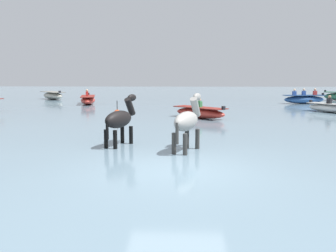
{
  "coord_description": "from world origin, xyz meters",
  "views": [
    {
      "loc": [
        0.11,
        -8.74,
        2.58
      ],
      "look_at": [
        -0.34,
        3.68,
        0.85
      ],
      "focal_mm": 40.52,
      "sensor_mm": 36.0,
      "label": 1
    }
  ],
  "objects_px": {
    "boat_near_port": "(200,112)",
    "boat_far_offshore": "(53,96)",
    "horse_lead_black": "(120,121)",
    "boat_mid_outer": "(88,100)",
    "channel_buoy": "(117,113)",
    "horse_trailing_grey": "(187,123)",
    "boat_near_starboard": "(329,108)",
    "boat_distant_east": "(304,99)"
  },
  "relations": [
    {
      "from": "horse_trailing_grey",
      "to": "boat_distant_east",
      "type": "relative_size",
      "value": 0.61
    },
    {
      "from": "boat_far_offshore",
      "to": "boat_distant_east",
      "type": "height_order",
      "value": "boat_distant_east"
    },
    {
      "from": "channel_buoy",
      "to": "boat_near_starboard",
      "type": "bearing_deg",
      "value": 12.51
    },
    {
      "from": "channel_buoy",
      "to": "boat_near_port",
      "type": "bearing_deg",
      "value": -6.38
    },
    {
      "from": "horse_lead_black",
      "to": "boat_mid_outer",
      "type": "relative_size",
      "value": 0.56
    },
    {
      "from": "boat_near_port",
      "to": "horse_trailing_grey",
      "type": "bearing_deg",
      "value": -95.29
    },
    {
      "from": "horse_trailing_grey",
      "to": "boat_mid_outer",
      "type": "xyz_separation_m",
      "value": [
        -7.01,
        16.59,
        -0.53
      ]
    },
    {
      "from": "horse_lead_black",
      "to": "boat_far_offshore",
      "type": "xyz_separation_m",
      "value": [
        -9.17,
        20.63,
        -0.46
      ]
    },
    {
      "from": "horse_trailing_grey",
      "to": "boat_near_starboard",
      "type": "height_order",
      "value": "horse_trailing_grey"
    },
    {
      "from": "boat_near_port",
      "to": "channel_buoy",
      "type": "relative_size",
      "value": 3.47
    },
    {
      "from": "boat_far_offshore",
      "to": "boat_mid_outer",
      "type": "bearing_deg",
      "value": -48.66
    },
    {
      "from": "boat_far_offshore",
      "to": "boat_distant_east",
      "type": "relative_size",
      "value": 0.92
    },
    {
      "from": "boat_near_port",
      "to": "boat_far_offshore",
      "type": "bearing_deg",
      "value": 132.31
    },
    {
      "from": "boat_mid_outer",
      "to": "boat_far_offshore",
      "type": "height_order",
      "value": "boat_mid_outer"
    },
    {
      "from": "horse_trailing_grey",
      "to": "channel_buoy",
      "type": "bearing_deg",
      "value": 112.03
    },
    {
      "from": "boat_far_offshore",
      "to": "channel_buoy",
      "type": "bearing_deg",
      "value": -58.7
    },
    {
      "from": "horse_trailing_grey",
      "to": "boat_near_starboard",
      "type": "relative_size",
      "value": 0.74
    },
    {
      "from": "horse_lead_black",
      "to": "boat_near_starboard",
      "type": "relative_size",
      "value": 0.71
    },
    {
      "from": "boat_mid_outer",
      "to": "boat_near_port",
      "type": "relative_size",
      "value": 1.19
    },
    {
      "from": "horse_trailing_grey",
      "to": "boat_far_offshore",
      "type": "height_order",
      "value": "horse_trailing_grey"
    },
    {
      "from": "horse_trailing_grey",
      "to": "channel_buoy",
      "type": "xyz_separation_m",
      "value": [
        -3.52,
        8.69,
        -0.64
      ]
    },
    {
      "from": "boat_far_offshore",
      "to": "boat_near_starboard",
      "type": "bearing_deg",
      "value": -27.23
    },
    {
      "from": "horse_lead_black",
      "to": "boat_distant_east",
      "type": "bearing_deg",
      "value": 56.87
    },
    {
      "from": "boat_near_port",
      "to": "boat_far_offshore",
      "type": "distance_m",
      "value": 17.83
    },
    {
      "from": "channel_buoy",
      "to": "boat_distant_east",
      "type": "bearing_deg",
      "value": 35.62
    },
    {
      "from": "horse_lead_black",
      "to": "boat_mid_outer",
      "type": "bearing_deg",
      "value": 107.33
    },
    {
      "from": "boat_near_starboard",
      "to": "boat_far_offshore",
      "type": "distance_m",
      "value": 22.02
    },
    {
      "from": "boat_distant_east",
      "to": "boat_far_offshore",
      "type": "bearing_deg",
      "value": 169.3
    },
    {
      "from": "boat_near_starboard",
      "to": "boat_near_port",
      "type": "height_order",
      "value": "boat_near_port"
    },
    {
      "from": "boat_mid_outer",
      "to": "boat_near_port",
      "type": "bearing_deg",
      "value": -47.14
    },
    {
      "from": "boat_far_offshore",
      "to": "horse_trailing_grey",
      "type": "bearing_deg",
      "value": -62.28
    },
    {
      "from": "boat_distant_east",
      "to": "channel_buoy",
      "type": "xyz_separation_m",
      "value": [
        -12.42,
        -8.9,
        -0.14
      ]
    },
    {
      "from": "horse_lead_black",
      "to": "boat_near_starboard",
      "type": "bearing_deg",
      "value": 45.4
    },
    {
      "from": "boat_near_port",
      "to": "boat_distant_east",
      "type": "xyz_separation_m",
      "value": [
        8.15,
        9.38,
        0.05
      ]
    },
    {
      "from": "horse_trailing_grey",
      "to": "boat_distant_east",
      "type": "bearing_deg",
      "value": 63.14
    },
    {
      "from": "horse_trailing_grey",
      "to": "channel_buoy",
      "type": "height_order",
      "value": "horse_trailing_grey"
    },
    {
      "from": "horse_trailing_grey",
      "to": "boat_mid_outer",
      "type": "distance_m",
      "value": 18.02
    },
    {
      "from": "boat_mid_outer",
      "to": "channel_buoy",
      "type": "relative_size",
      "value": 4.13
    },
    {
      "from": "boat_near_starboard",
      "to": "channel_buoy",
      "type": "xyz_separation_m",
      "value": [
        -11.85,
        -2.63,
        -0.08
      ]
    },
    {
      "from": "boat_near_starboard",
      "to": "boat_far_offshore",
      "type": "xyz_separation_m",
      "value": [
        -19.58,
        10.08,
        0.06
      ]
    },
    {
      "from": "horse_trailing_grey",
      "to": "boat_near_starboard",
      "type": "bearing_deg",
      "value": 53.63
    },
    {
      "from": "boat_far_offshore",
      "to": "boat_distant_east",
      "type": "xyz_separation_m",
      "value": [
        20.15,
        -3.81,
        0.0
      ]
    }
  ]
}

